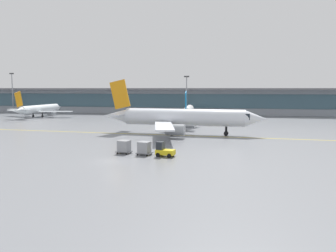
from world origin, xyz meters
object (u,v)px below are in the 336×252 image
at_px(gate_airplane_0, 40,109).
at_px(baggage_tug, 164,150).
at_px(apron_light_mast_0, 12,91).
at_px(apron_light_mast_1, 187,94).
at_px(cargo_dolly_trailing, 124,146).
at_px(cargo_dolly_lead, 144,148).
at_px(gate_airplane_1, 188,111).
at_px(taxiing_regional_jet, 182,118).

height_order(gate_airplane_0, baggage_tug, gate_airplane_0).
bearing_deg(apron_light_mast_0, gate_airplane_0, -36.91).
bearing_deg(apron_light_mast_1, apron_light_mast_0, 178.32).
height_order(baggage_tug, apron_light_mast_0, apron_light_mast_0).
relative_size(cargo_dolly_trailing, apron_light_mast_1, 0.17).
relative_size(gate_airplane_0, cargo_dolly_trailing, 11.18).
height_order(cargo_dolly_lead, apron_light_mast_1, apron_light_mast_1).
xyz_separation_m(baggage_tug, cargo_dolly_lead, (-3.01, 0.53, 0.16)).
relative_size(cargo_dolly_lead, apron_light_mast_0, 0.15).
height_order(gate_airplane_1, apron_light_mast_1, apron_light_mast_1).
bearing_deg(baggage_tug, gate_airplane_0, 143.61).
bearing_deg(gate_airplane_1, baggage_tug, -179.86).
bearing_deg(cargo_dolly_trailing, baggage_tug, -0.00).
bearing_deg(cargo_dolly_lead, gate_airplane_0, 142.25).
bearing_deg(gate_airplane_0, baggage_tug, -133.34).
height_order(baggage_tug, cargo_dolly_lead, baggage_tug).
relative_size(gate_airplane_1, taxiing_regional_jet, 0.76).
distance_m(taxiing_regional_jet, baggage_tug, 23.90).
bearing_deg(cargo_dolly_lead, apron_light_mast_1, 103.21).
xyz_separation_m(gate_airplane_1, apron_light_mast_1, (-2.49, 13.71, 4.96)).
xyz_separation_m(gate_airplane_0, apron_light_mast_0, (-21.48, 16.14, 5.85)).
bearing_deg(cargo_dolly_trailing, taxiing_regional_jet, 87.31).
bearing_deg(apron_light_mast_1, baggage_tug, -84.39).
bearing_deg(baggage_tug, apron_light_mast_0, 146.00).
distance_m(baggage_tug, apron_light_mast_0, 106.20).
xyz_separation_m(cargo_dolly_lead, apron_light_mast_1, (-4.02, 71.00, 6.55)).
bearing_deg(baggage_tug, taxiing_regional_jet, 102.78).
bearing_deg(gate_airplane_0, gate_airplane_1, -86.51).
height_order(taxiing_regional_jet, baggage_tug, taxiing_regional_jet).
bearing_deg(taxiing_regional_jet, apron_light_mast_1, 99.48).
height_order(gate_airplane_0, taxiing_regional_jet, taxiing_regional_jet).
distance_m(cargo_dolly_lead, apron_light_mast_0, 103.68).
bearing_deg(gate_airplane_1, apron_light_mast_0, 73.27).
bearing_deg(apron_light_mast_0, baggage_tug, -43.98).
bearing_deg(cargo_dolly_lead, baggage_tug, -0.00).
bearing_deg(gate_airplane_0, apron_light_mast_0, 56.12).
height_order(gate_airplane_1, taxiing_regional_jet, taxiing_regional_jet).
height_order(taxiing_regional_jet, cargo_dolly_lead, taxiing_regional_jet).
bearing_deg(apron_light_mast_1, gate_airplane_0, -163.53).
xyz_separation_m(taxiing_regional_jet, cargo_dolly_trailing, (-5.09, -22.64, -2.40)).
xyz_separation_m(cargo_dolly_lead, apron_light_mast_0, (-73.21, 73.03, 7.40)).
relative_size(baggage_tug, apron_light_mast_0, 0.18).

